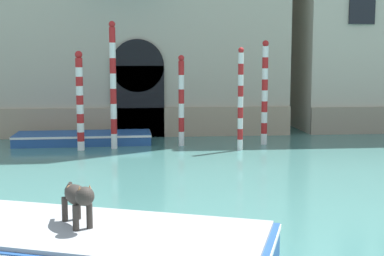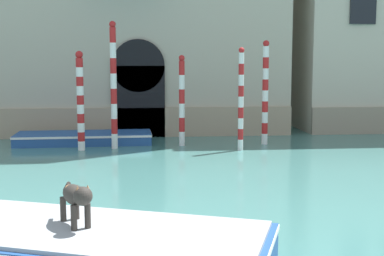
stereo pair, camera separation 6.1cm
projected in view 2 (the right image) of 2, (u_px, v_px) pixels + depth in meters
boat_foreground at (60, 242)px, 8.29m from camera, size 6.95×4.50×0.58m
dog_on_deck at (76, 197)px, 8.16m from camera, size 0.60×0.99×0.70m
boat_moored_near_palazzo at (84, 138)px, 19.82m from camera, size 5.00×1.79×0.41m
mooring_pole_0 at (80, 101)px, 18.20m from camera, size 0.25×0.25×3.39m
mooring_pole_1 at (114, 85)px, 18.49m from camera, size 0.23×0.23×4.41m
mooring_pole_2 at (241, 99)px, 18.22m from camera, size 0.19×0.19×3.51m
mooring_pole_3 at (182, 100)px, 19.19m from camera, size 0.21×0.21×3.26m
mooring_pole_5 at (265, 92)px, 19.45m from camera, size 0.23×0.23×3.79m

